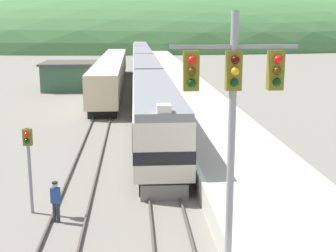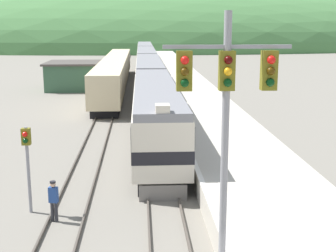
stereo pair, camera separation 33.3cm
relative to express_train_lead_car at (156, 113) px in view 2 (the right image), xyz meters
The scene contains 13 objects.
track_main 49.73m from the express_train_lead_car, 90.00° to the left, with size 1.52×180.00×0.16m.
track_siding 49.90m from the express_train_lead_car, 94.75° to the left, with size 1.52×180.00×0.16m.
platform 30.07m from the express_train_lead_car, 81.42° to the left, with size 5.78×140.00×1.14m.
distant_hills 140.47m from the express_train_lead_car, 90.00° to the left, with size 221.44×99.65×45.62m.
station_shed 29.69m from the express_train_lead_car, 107.42° to the left, with size 7.33×7.41×3.38m.
express_train_lead_car is the anchor object (origin of this frame).
carriage_second 21.77m from the express_train_lead_car, 90.00° to the left, with size 2.88×20.55×4.10m.
carriage_third 43.19m from the express_train_lead_car, 90.00° to the left, with size 2.88×20.55×4.10m.
carriage_fourth 64.62m from the express_train_lead_car, 90.00° to the left, with size 2.88×20.55×4.10m.
siding_train 29.46m from the express_train_lead_car, 98.06° to the left, with size 2.90×41.49×3.79m.
signal_mast_main 18.88m from the express_train_lead_car, 86.17° to the right, with size 3.30×0.42×8.34m.
signal_post_siding 12.50m from the express_train_lead_car, 117.68° to the right, with size 0.36×0.42×3.79m.
track_worker 12.99m from the express_train_lead_car, 110.81° to the right, with size 0.41×0.31×1.75m.
Camera 2 is at (-0.98, -10.08, 8.02)m, focal length 50.00 mm.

